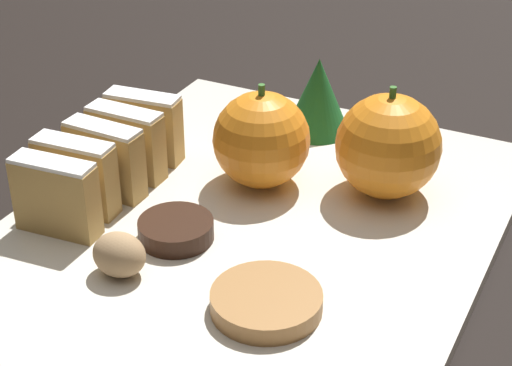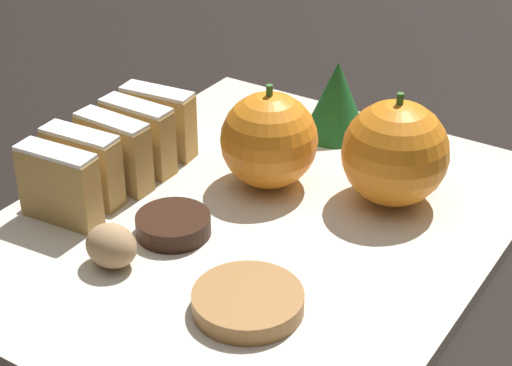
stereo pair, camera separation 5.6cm
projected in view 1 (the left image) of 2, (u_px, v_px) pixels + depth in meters
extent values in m
plane|color=black|center=(256.00, 233.00, 0.62)|extent=(6.00, 6.00, 0.00)
cube|color=silver|center=(256.00, 226.00, 0.61)|extent=(0.33, 0.40, 0.01)
cube|color=tan|center=(56.00, 198.00, 0.59)|extent=(0.06, 0.02, 0.05)
cube|color=white|center=(51.00, 163.00, 0.57)|extent=(0.06, 0.02, 0.00)
cube|color=tan|center=(76.00, 178.00, 0.61)|extent=(0.06, 0.02, 0.05)
cube|color=white|center=(72.00, 143.00, 0.60)|extent=(0.06, 0.02, 0.00)
cube|color=tan|center=(105.00, 161.00, 0.63)|extent=(0.06, 0.02, 0.05)
cube|color=white|center=(102.00, 128.00, 0.62)|extent=(0.06, 0.02, 0.00)
cube|color=tan|center=(126.00, 144.00, 0.65)|extent=(0.06, 0.02, 0.05)
cube|color=white|center=(124.00, 112.00, 0.64)|extent=(0.06, 0.02, 0.00)
cube|color=tan|center=(144.00, 128.00, 0.68)|extent=(0.06, 0.03, 0.05)
cube|color=white|center=(142.00, 96.00, 0.66)|extent=(0.06, 0.03, 0.00)
sphere|color=orange|center=(388.00, 146.00, 0.62)|extent=(0.08, 0.08, 0.08)
cylinder|color=#38702D|center=(393.00, 93.00, 0.60)|extent=(0.01, 0.01, 0.01)
sphere|color=orange|center=(261.00, 140.00, 0.64)|extent=(0.07, 0.07, 0.07)
cylinder|color=#38702D|center=(262.00, 91.00, 0.62)|extent=(0.00, 0.01, 0.01)
ellipsoid|color=tan|center=(119.00, 255.00, 0.55)|extent=(0.04, 0.03, 0.03)
cylinder|color=black|center=(176.00, 230.00, 0.59)|extent=(0.05, 0.05, 0.01)
cylinder|color=#A3703D|center=(266.00, 302.00, 0.52)|extent=(0.07, 0.07, 0.01)
cone|color=#195623|center=(318.00, 96.00, 0.72)|extent=(0.06, 0.06, 0.07)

